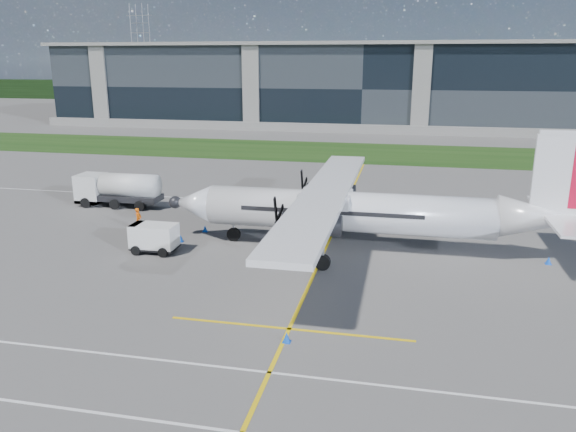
% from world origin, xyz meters
% --- Properties ---
extents(ground, '(400.00, 400.00, 0.00)m').
position_xyz_m(ground, '(0.00, 40.00, 0.00)').
color(ground, '#555350').
rests_on(ground, ground).
extents(grass_strip, '(400.00, 18.00, 0.04)m').
position_xyz_m(grass_strip, '(0.00, 48.00, 0.02)').
color(grass_strip, '#15360E').
rests_on(grass_strip, ground).
extents(terminal_building, '(120.00, 20.00, 15.00)m').
position_xyz_m(terminal_building, '(0.00, 80.00, 7.50)').
color(terminal_building, black).
rests_on(terminal_building, ground).
extents(tree_line, '(400.00, 6.00, 6.00)m').
position_xyz_m(tree_line, '(0.00, 140.00, 3.00)').
color(tree_line, black).
rests_on(tree_line, ground).
extents(pylon_west, '(9.00, 4.60, 30.00)m').
position_xyz_m(pylon_west, '(-80.00, 150.00, 15.00)').
color(pylon_west, gray).
rests_on(pylon_west, ground).
extents(yellow_taxiway_centerline, '(0.20, 70.00, 0.01)m').
position_xyz_m(yellow_taxiway_centerline, '(3.00, 10.00, 0.01)').
color(yellow_taxiway_centerline, yellow).
rests_on(yellow_taxiway_centerline, ground).
extents(white_lane_line, '(90.00, 0.15, 0.01)m').
position_xyz_m(white_lane_line, '(0.00, -14.00, 0.01)').
color(white_lane_line, white).
rests_on(white_lane_line, ground).
extents(turboprop_aircraft, '(27.30, 28.32, 8.49)m').
position_xyz_m(turboprop_aircraft, '(5.42, 6.54, 4.25)').
color(turboprop_aircraft, white).
rests_on(turboprop_aircraft, ground).
extents(fuel_tanker_truck, '(7.89, 2.57, 2.96)m').
position_xyz_m(fuel_tanker_truck, '(-17.10, 13.93, 1.48)').
color(fuel_tanker_truck, silver).
rests_on(fuel_tanker_truck, ground).
extents(baggage_tug, '(3.20, 1.92, 1.92)m').
position_xyz_m(baggage_tug, '(-8.19, 3.15, 0.96)').
color(baggage_tug, silver).
rests_on(baggage_tug, ground).
extents(ground_crew_person, '(0.60, 0.84, 2.03)m').
position_xyz_m(ground_crew_person, '(-11.47, 7.44, 1.01)').
color(ground_crew_person, '#F25907').
rests_on(ground_crew_person, ground).
extents(safety_cone_tail, '(0.36, 0.36, 0.50)m').
position_xyz_m(safety_cone_tail, '(17.30, 6.15, 0.25)').
color(safety_cone_tail, blue).
rests_on(safety_cone_tail, ground).
extents(safety_cone_portwing, '(0.36, 0.36, 0.50)m').
position_xyz_m(safety_cone_portwing, '(3.16, -7.30, 0.25)').
color(safety_cone_portwing, blue).
rests_on(safety_cone_portwing, ground).
extents(safety_cone_nose_stbd, '(0.36, 0.36, 0.50)m').
position_xyz_m(safety_cone_nose_stbd, '(-6.47, 8.22, 0.25)').
color(safety_cone_nose_stbd, blue).
rests_on(safety_cone_nose_stbd, ground).
extents(safety_cone_nose_port, '(0.36, 0.36, 0.50)m').
position_xyz_m(safety_cone_nose_port, '(-7.33, 5.59, 0.25)').
color(safety_cone_nose_port, blue).
rests_on(safety_cone_nose_port, ground).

